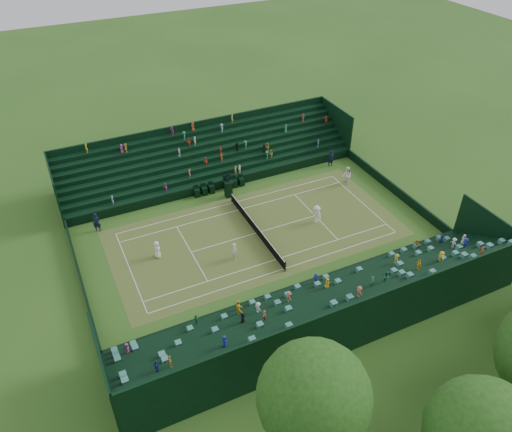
# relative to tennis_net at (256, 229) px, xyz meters

# --- Properties ---
(ground) EXTENTS (160.00, 160.00, 0.00)m
(ground) POSITION_rel_tennis_net_xyz_m (0.00, 0.00, -0.53)
(ground) COLOR #2E591C
(ground) RESTS_ON ground
(court_surface) EXTENTS (12.97, 26.77, 0.01)m
(court_surface) POSITION_rel_tennis_net_xyz_m (0.00, 0.00, -0.52)
(court_surface) COLOR #3E6F25
(court_surface) RESTS_ON ground
(perimeter_wall_north) EXTENTS (17.17, 0.20, 1.00)m
(perimeter_wall_north) POSITION_rel_tennis_net_xyz_m (0.00, 15.88, -0.03)
(perimeter_wall_north) COLOR black
(perimeter_wall_north) RESTS_ON ground
(perimeter_wall_south) EXTENTS (17.17, 0.20, 1.00)m
(perimeter_wall_south) POSITION_rel_tennis_net_xyz_m (0.00, -15.88, -0.03)
(perimeter_wall_south) COLOR black
(perimeter_wall_south) RESTS_ON ground
(perimeter_wall_east) EXTENTS (0.20, 31.77, 1.00)m
(perimeter_wall_east) POSITION_rel_tennis_net_xyz_m (8.48, 0.00, -0.03)
(perimeter_wall_east) COLOR black
(perimeter_wall_east) RESTS_ON ground
(perimeter_wall_west) EXTENTS (0.20, 31.77, 1.00)m
(perimeter_wall_west) POSITION_rel_tennis_net_xyz_m (-8.48, 0.00, -0.03)
(perimeter_wall_west) COLOR black
(perimeter_wall_west) RESTS_ON ground
(north_grandstand) EXTENTS (6.60, 32.00, 4.90)m
(north_grandstand) POSITION_rel_tennis_net_xyz_m (12.66, 0.00, 1.02)
(north_grandstand) COLOR black
(north_grandstand) RESTS_ON ground
(south_grandstand) EXTENTS (6.60, 32.00, 4.90)m
(south_grandstand) POSITION_rel_tennis_net_xyz_m (-12.66, 0.00, 1.02)
(south_grandstand) COLOR black
(south_grandstand) RESTS_ON ground
(tennis_net) EXTENTS (11.67, 0.10, 1.06)m
(tennis_net) POSITION_rel_tennis_net_xyz_m (0.00, 0.00, 0.00)
(tennis_net) COLOR black
(tennis_net) RESTS_ON ground
(umpire_chair) EXTENTS (0.86, 0.86, 2.71)m
(umpire_chair) POSITION_rel_tennis_net_xyz_m (-6.78, 0.08, 0.63)
(umpire_chair) COLOR black
(umpire_chair) RESTS_ON ground
(courtside_chairs) EXTENTS (0.58, 5.55, 1.27)m
(courtside_chairs) POSITION_rel_tennis_net_xyz_m (-8.18, -0.36, -0.05)
(courtside_chairs) COLOR black
(courtside_chairs) RESTS_ON ground
(player_near_west) EXTENTS (0.87, 0.61, 1.68)m
(player_near_west) POSITION_rel_tennis_net_xyz_m (-0.68, -9.22, 0.31)
(player_near_west) COLOR white
(player_near_west) RESTS_ON ground
(player_near_east) EXTENTS (0.63, 0.42, 1.71)m
(player_near_east) POSITION_rel_tennis_net_xyz_m (2.43, -3.21, 0.33)
(player_near_east) COLOR white
(player_near_east) RESTS_ON ground
(player_far_west) EXTENTS (1.13, 0.97, 2.02)m
(player_far_west) POSITION_rel_tennis_net_xyz_m (-3.61, 12.42, 0.48)
(player_far_west) COLOR white
(player_far_west) RESTS_ON ground
(player_far_east) EXTENTS (1.34, 0.96, 1.88)m
(player_far_east) POSITION_rel_tennis_net_xyz_m (0.89, 5.95, 0.41)
(player_far_east) COLOR white
(player_far_east) RESTS_ON ground
(line_judge_north) EXTENTS (0.53, 0.74, 1.91)m
(line_judge_north) POSITION_rel_tennis_net_xyz_m (-7.56, 12.93, 0.43)
(line_judge_north) COLOR black
(line_judge_north) RESTS_ON ground
(line_judge_south) EXTENTS (0.65, 0.81, 1.95)m
(line_judge_south) POSITION_rel_tennis_net_xyz_m (-6.71, -13.24, 0.45)
(line_judge_south) COLOR black
(line_judge_south) RESTS_ON ground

